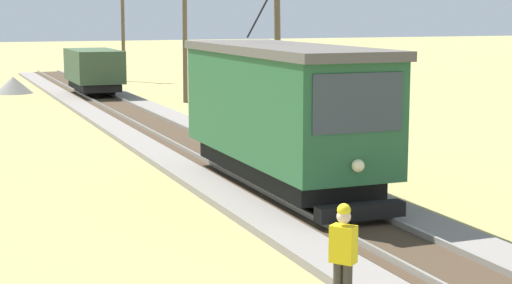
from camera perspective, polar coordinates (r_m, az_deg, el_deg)
name	(u,v)px	position (r m, az deg, el deg)	size (l,w,h in m)	color
red_tram	(282,110)	(20.99, 1.81, 2.24)	(2.60, 8.54, 4.79)	#235633
freight_car	(94,70)	(45.66, -11.09, 4.91)	(2.40, 5.20, 2.31)	#384C33
utility_pole_mid	(277,25)	(31.34, 1.47, 8.07)	(1.40, 0.61, 8.13)	brown
utility_pole_far	(185,24)	(42.72, -4.92, 8.07)	(1.40, 0.34, 7.83)	brown
utility_pole_distant	(123,30)	(56.71, -9.13, 7.63)	(1.40, 0.36, 6.71)	brown
gravel_pile	(13,85)	(49.64, -16.35, 3.78)	(2.23, 2.23, 0.96)	gray
track_worker	(343,255)	(12.80, 6.01, -7.71)	(0.42, 0.45, 1.78)	#38332D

